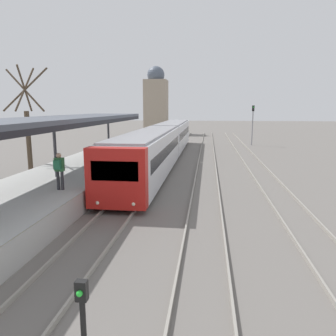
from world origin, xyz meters
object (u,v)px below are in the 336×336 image
Objects in this scene: signal_mast_far at (253,120)px; train_near at (164,141)px; signal_post_near at (83,318)px; person_on_platform at (59,168)px.

train_near is at bearing -125.47° from signal_mast_far.
train_near is at bearing 94.46° from signal_post_near.
signal_post_near is 38.18m from signal_mast_far.
signal_mast_far is (9.43, 13.23, 1.40)m from train_near.
signal_mast_far is at bearing 67.20° from person_on_platform.
person_on_platform is 9.89m from signal_post_near.
signal_mast_far reaches higher than train_near.
signal_post_near is at bearing -62.94° from person_on_platform.
signal_mast_far is at bearing 78.59° from signal_post_near.
person_on_platform is 15.60m from train_near.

